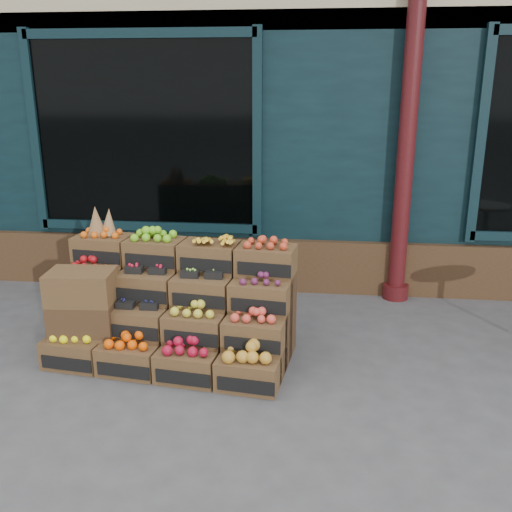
# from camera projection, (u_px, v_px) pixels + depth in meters

# --- Properties ---
(ground) EXTENTS (60.00, 60.00, 0.00)m
(ground) POSITION_uv_depth(u_px,v_px,m) (271.00, 385.00, 4.52)
(ground) COLOR #47474A
(ground) RESTS_ON ground
(shop_facade) EXTENTS (12.00, 6.24, 4.80)m
(shop_facade) POSITION_uv_depth(u_px,v_px,m) (302.00, 74.00, 8.66)
(shop_facade) COLOR black
(shop_facade) RESTS_ON ground
(crate_display) EXTENTS (2.10, 1.20, 1.25)m
(crate_display) POSITION_uv_depth(u_px,v_px,m) (175.00, 313.00, 4.94)
(crate_display) COLOR brown
(crate_display) RESTS_ON ground
(spare_crates) EXTENTS (0.56, 0.41, 0.80)m
(spare_crates) POSITION_uv_depth(u_px,v_px,m) (84.00, 316.00, 4.82)
(spare_crates) COLOR brown
(spare_crates) RESTS_ON ground
(shopkeeper) EXTENTS (0.84, 0.62, 2.11)m
(shopkeeper) POSITION_uv_depth(u_px,v_px,m) (187.00, 186.00, 7.09)
(shopkeeper) COLOR #18542D
(shopkeeper) RESTS_ON ground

